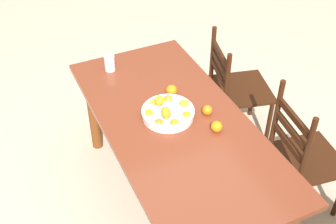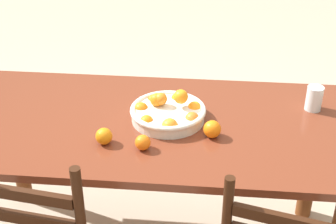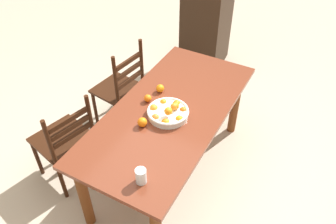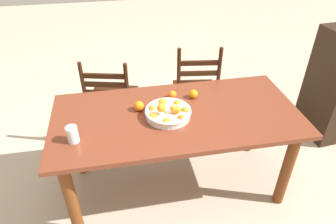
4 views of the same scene
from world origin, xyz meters
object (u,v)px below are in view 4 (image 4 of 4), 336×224
fruit_bowl (168,112)px  orange_loose_0 (139,106)px  chair_near_window (111,100)px  orange_loose_1 (193,94)px  orange_loose_2 (172,95)px  dining_table (176,127)px  chair_by_cabinet (195,91)px  drinking_glass (72,134)px

fruit_bowl → orange_loose_0: (-0.20, 0.12, -0.00)m
chair_near_window → fruit_bowl: 0.96m
orange_loose_1 → orange_loose_2: size_ratio=1.09×
dining_table → chair_near_window: chair_near_window is taller
orange_loose_0 → orange_loose_2: (0.28, 0.12, -0.01)m
fruit_bowl → orange_loose_0: fruit_bowl is taller
dining_table → orange_loose_0: (-0.27, 0.10, 0.16)m
chair_near_window → chair_by_cabinet: bearing=-166.2°
chair_near_window → drinking_glass: 1.05m
orange_loose_0 → orange_loose_2: bearing=23.1°
chair_by_cabinet → chair_near_window: bearing=7.8°
chair_near_window → chair_by_cabinet: (0.85, -0.00, 0.00)m
orange_loose_2 → dining_table: bearing=-92.9°
orange_loose_0 → orange_loose_2: size_ratio=1.17×
orange_loose_1 → orange_loose_2: orange_loose_1 is taller
chair_by_cabinet → orange_loose_0: bearing=54.5°
chair_near_window → orange_loose_2: 0.82m
dining_table → orange_loose_1: (0.18, 0.19, 0.16)m
chair_near_window → orange_loose_0: chair_near_window is taller
orange_loose_0 → orange_loose_1: orange_loose_0 is taller
orange_loose_2 → drinking_glass: 0.84m
fruit_bowl → orange_loose_2: fruit_bowl is taller
chair_by_cabinet → fruit_bowl: (-0.44, -0.79, 0.35)m
orange_loose_0 → orange_loose_2: 0.30m
dining_table → orange_loose_2: bearing=87.1°
chair_by_cabinet → orange_loose_2: (-0.35, -0.55, 0.34)m
orange_loose_1 → drinking_glass: (-0.91, -0.37, 0.02)m
dining_table → orange_loose_1: 0.30m
fruit_bowl → orange_loose_0: 0.23m
dining_table → chair_by_cabinet: chair_by_cabinet is taller
dining_table → chair_by_cabinet: size_ratio=1.85×
chair_by_cabinet → orange_loose_1: chair_by_cabinet is taller
drinking_glass → orange_loose_2: bearing=28.1°
fruit_bowl → orange_loose_2: bearing=71.2°
chair_near_window → drinking_glass: bearing=89.5°
orange_loose_2 → chair_by_cabinet: bearing=57.3°
chair_by_cabinet → fruit_bowl: 0.97m
dining_table → drinking_glass: 0.77m
orange_loose_1 → drinking_glass: 0.98m
chair_near_window → chair_by_cabinet: size_ratio=0.94×
chair_by_cabinet → orange_loose_0: (-0.63, -0.67, 0.35)m
fruit_bowl → orange_loose_0: bearing=148.7°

